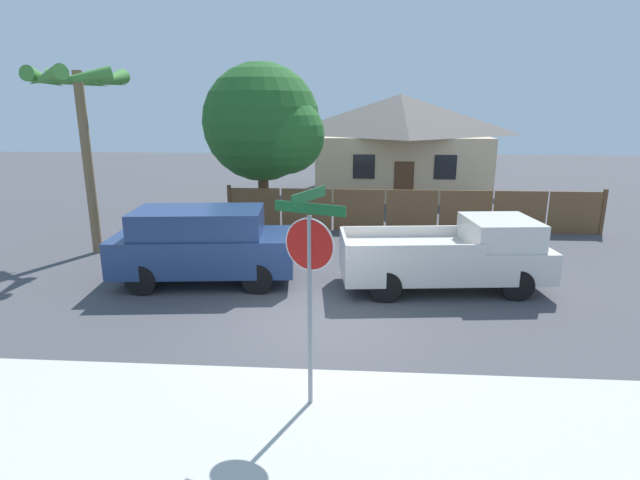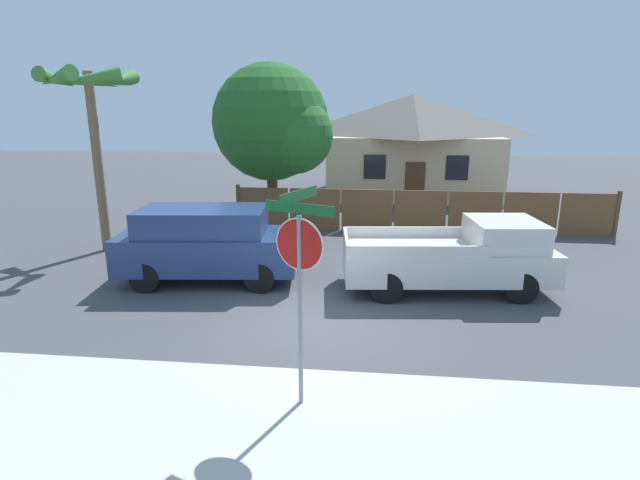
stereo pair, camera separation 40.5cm
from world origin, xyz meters
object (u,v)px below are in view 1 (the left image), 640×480
(red_suv, at_px, (203,244))
(stop_sign, at_px, (310,262))
(palm_tree, at_px, (80,95))
(house, at_px, (399,143))
(oak_tree, at_px, (267,125))
(orange_pickup, at_px, (452,255))

(red_suv, relative_size, stop_sign, 1.42)
(palm_tree, xyz_separation_m, stop_sign, (7.34, -7.73, -2.46))
(house, bearing_deg, red_suv, -112.72)
(red_suv, xyz_separation_m, stop_sign, (3.18, -5.23, 1.22))
(red_suv, bearing_deg, palm_tree, 143.13)
(oak_tree, xyz_separation_m, palm_tree, (-4.70, -4.16, 0.97))
(house, relative_size, orange_pickup, 1.72)
(stop_sign, bearing_deg, palm_tree, 155.45)
(house, distance_m, oak_tree, 9.62)
(red_suv, height_order, stop_sign, stop_sign)
(house, height_order, red_suv, house)
(house, height_order, palm_tree, palm_tree)
(house, xyz_separation_m, palm_tree, (-10.21, -11.95, 2.10))
(oak_tree, height_order, palm_tree, oak_tree)
(oak_tree, xyz_separation_m, stop_sign, (2.65, -11.89, -1.49))
(oak_tree, bearing_deg, palm_tree, -138.49)
(oak_tree, height_order, orange_pickup, oak_tree)
(red_suv, xyz_separation_m, orange_pickup, (6.23, 0.03, -0.18))
(house, relative_size, stop_sign, 2.70)
(orange_pickup, bearing_deg, house, 84.84)
(red_suv, height_order, orange_pickup, red_suv)
(red_suv, distance_m, orange_pickup, 6.24)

